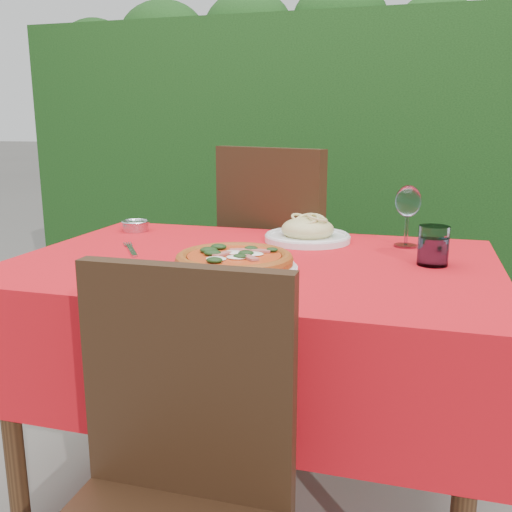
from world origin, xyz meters
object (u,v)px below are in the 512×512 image
(wine_glass, at_px, (408,204))
(fork, at_px, (132,250))
(water_glass, at_px, (433,248))
(steel_ramekin, at_px, (136,226))
(chair_near, at_px, (167,493))
(chair_far, at_px, (287,265))
(pizza_plate, at_px, (234,262))
(pasta_plate, at_px, (307,233))

(wine_glass, distance_m, fork, 0.80)
(water_glass, height_order, steel_ramekin, water_glass)
(chair_near, xyz_separation_m, water_glass, (0.42, 0.72, 0.30))
(fork, bearing_deg, chair_far, 28.11)
(pizza_plate, relative_size, wine_glass, 1.69)
(pizza_plate, relative_size, pasta_plate, 1.17)
(chair_far, distance_m, pizza_plate, 0.78)
(chair_far, distance_m, wine_glass, 0.61)
(chair_far, xyz_separation_m, fork, (-0.31, -0.61, 0.17))
(pizza_plate, bearing_deg, steel_ramekin, 138.62)
(wine_glass, xyz_separation_m, fork, (-0.74, -0.28, -0.12))
(chair_far, distance_m, steel_ramekin, 0.58)
(chair_near, relative_size, wine_glass, 4.80)
(chair_near, distance_m, steel_ramekin, 1.11)
(water_glass, height_order, wine_glass, wine_glass)
(pizza_plate, height_order, fork, pizza_plate)
(pizza_plate, relative_size, steel_ramekin, 3.60)
(chair_far, relative_size, pizza_plate, 3.33)
(water_glass, xyz_separation_m, steel_ramekin, (-0.95, 0.22, -0.03))
(steel_ramekin, bearing_deg, water_glass, -12.89)
(pizza_plate, bearing_deg, chair_near, -85.01)
(chair_near, bearing_deg, pizza_plate, 94.55)
(pasta_plate, height_order, fork, pasta_plate)
(wine_glass, bearing_deg, water_glass, -71.08)
(pizza_plate, bearing_deg, pasta_plate, 77.19)
(wine_glass, bearing_deg, pasta_plate, -179.87)
(pizza_plate, height_order, pasta_plate, pasta_plate)
(chair_near, distance_m, pasta_plate, 0.97)
(chair_near, distance_m, fork, 0.80)
(wine_glass, bearing_deg, fork, -159.29)
(chair_near, relative_size, pizza_plate, 2.83)
(steel_ramekin, bearing_deg, chair_near, -60.21)
(chair_far, bearing_deg, pizza_plate, 117.96)
(steel_ramekin, bearing_deg, fork, -64.38)
(wine_glass, bearing_deg, chair_far, 142.77)
(chair_near, bearing_deg, chair_far, 93.47)
(pizza_plate, xyz_separation_m, water_glass, (0.46, 0.21, 0.02))
(chair_far, xyz_separation_m, pizza_plate, (0.04, -0.75, 0.19))
(water_glass, bearing_deg, pasta_plate, 150.10)
(water_glass, distance_m, steel_ramekin, 0.98)
(pizza_plate, bearing_deg, chair_far, 93.18)
(pizza_plate, height_order, water_glass, water_glass)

